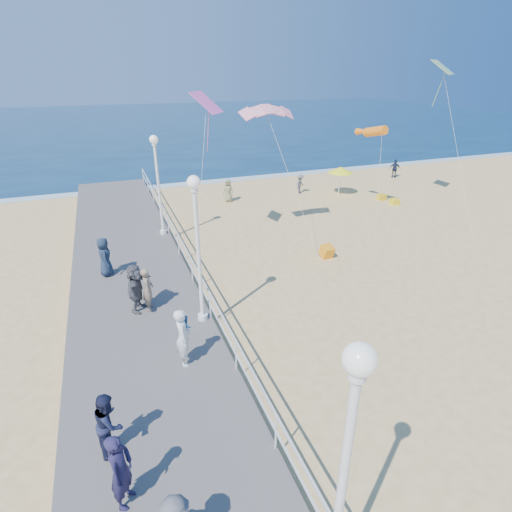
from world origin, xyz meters
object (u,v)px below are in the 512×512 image
object	(u,v)px
lamp_post_near	(345,463)
beach_walker_c	(228,191)
spectator_0	(121,471)
beach_chair_left	(381,197)
spectator_4	(105,257)
spectator_7	(109,423)
spectator_6	(148,289)
beach_walker_b	(395,169)
lamp_post_far	(157,176)
beach_umbrella	(341,170)
toddler_held	(186,326)
beach_chair_right	(394,202)
box_kite	(327,253)
woman_holding_toddler	(183,337)
beach_walker_a	(300,184)
spectator_5	(136,288)
lamp_post_mid	(197,237)

from	to	relation	value
lamp_post_near	beach_walker_c	size ratio (longest dim) A/B	3.31
lamp_post_near	spectator_0	distance (m)	4.90
beach_chair_left	spectator_4	bearing A→B (deg)	-162.26
spectator_0	spectator_7	xyz separation A→B (m)	(-0.18, 1.45, -0.08)
spectator_6	spectator_0	bearing A→B (deg)	177.10
spectator_4	spectator_6	world-z (taller)	spectator_4
spectator_0	beach_walker_b	size ratio (longest dim) A/B	1.17
lamp_post_far	beach_umbrella	size ratio (longest dim) A/B	2.49
lamp_post_near	spectator_7	xyz separation A→B (m)	(-3.33, 4.37, -2.42)
toddler_held	beach_chair_right	bearing A→B (deg)	-48.00
box_kite	beach_chair_right	size ratio (longest dim) A/B	1.09
beach_chair_right	beach_chair_left	bearing A→B (deg)	96.84
toddler_held	beach_umbrella	xyz separation A→B (m)	(14.86, 15.29, 0.29)
lamp_post_far	spectator_4	xyz separation A→B (m)	(-3.11, -4.10, -2.38)
beach_walker_c	woman_holding_toddler	bearing A→B (deg)	-70.43
woman_holding_toddler	beach_umbrella	distance (m)	21.54
woman_holding_toddler	beach_walker_c	bearing A→B (deg)	-13.90
toddler_held	beach_walker_c	size ratio (longest dim) A/B	0.46
spectator_0	spectator_4	world-z (taller)	spectator_0
woman_holding_toddler	beach_walker_a	xyz separation A→B (m)	(12.43, 16.87, -0.63)
lamp_post_near	toddler_held	world-z (taller)	lamp_post_near
woman_holding_toddler	spectator_5	bearing A→B (deg)	23.35
box_kite	spectator_0	bearing A→B (deg)	-139.65
woman_holding_toddler	spectator_6	world-z (taller)	woman_holding_toddler
lamp_post_mid	woman_holding_toddler	size ratio (longest dim) A/B	2.77
spectator_4	spectator_7	world-z (taller)	spectator_4
toddler_held	spectator_7	size ratio (longest dim) A/B	0.44
spectator_4	beach_walker_b	size ratio (longest dim) A/B	1.11
beach_walker_a	beach_chair_left	distance (m)	6.10
lamp_post_far	spectator_5	xyz separation A→B (m)	(-2.11, -7.51, -2.31)
woman_holding_toddler	spectator_5	world-z (taller)	woman_holding_toddler
woman_holding_toddler	box_kite	distance (m)	10.32
spectator_4	box_kite	xyz separation A→B (m)	(10.45, -1.19, -0.98)
beach_walker_c	lamp_post_near	bearing A→B (deg)	-62.06
lamp_post_near	beach_chair_left	bearing A→B (deg)	51.11
beach_walker_a	box_kite	world-z (taller)	beach_walker_a
beach_walker_c	beach_chair_left	size ratio (longest dim) A/B	2.92
spectator_7	beach_walker_b	distance (m)	32.27
woman_holding_toddler	lamp_post_far	bearing A→B (deg)	2.08
spectator_7	box_kite	size ratio (longest dim) A/B	2.81
spectator_0	beach_chair_left	world-z (taller)	spectator_0
lamp_post_far	spectator_0	xyz separation A→B (m)	(-3.16, -15.07, -2.34)
spectator_7	beach_walker_b	world-z (taller)	spectator_7
beach_umbrella	beach_walker_a	bearing A→B (deg)	151.14
woman_holding_toddler	spectator_6	size ratio (longest dim) A/B	1.12
spectator_5	toddler_held	bearing A→B (deg)	-134.35
lamp_post_mid	beach_walker_c	world-z (taller)	lamp_post_mid
lamp_post_near	spectator_0	xyz separation A→B (m)	(-3.16, 2.93, -2.34)
lamp_post_mid	spectator_5	bearing A→B (deg)	144.83
spectator_0	beach_walker_a	size ratio (longest dim) A/B	1.26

